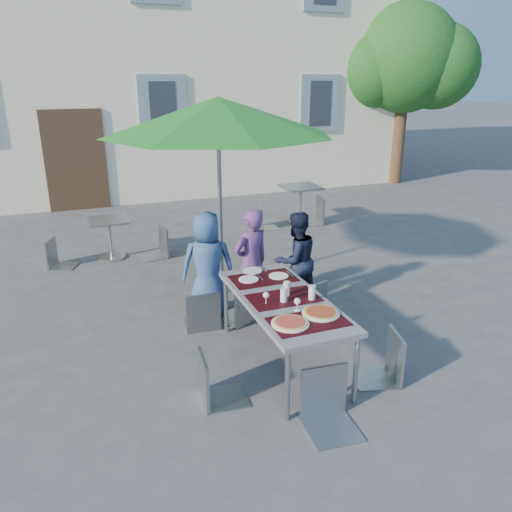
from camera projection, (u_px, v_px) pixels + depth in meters
name	position (u px, v px, depth m)	size (l,w,h in m)	color
ground	(307.00, 353.00, 5.47)	(90.00, 90.00, 0.00)	#424244
building	(129.00, 0.00, 13.92)	(13.60, 8.20, 11.10)	beige
tree	(406.00, 60.00, 13.19)	(3.60, 3.00, 4.70)	#4E3721
dining_table	(283.00, 303.00, 5.05)	(0.80, 1.85, 0.76)	#4E4D53
pizza_near_left	(290.00, 323.00, 4.49)	(0.35, 0.35, 0.03)	white
pizza_near_right	(321.00, 313.00, 4.68)	(0.36, 0.36, 0.03)	white
glassware	(292.00, 293.00, 4.95)	(0.54, 0.43, 0.15)	silver
place_settings	(260.00, 275.00, 5.58)	(0.61, 0.47, 0.01)	white
child_0	(208.00, 265.00, 6.12)	(0.66, 0.43, 1.34)	#305084
child_1	(251.00, 263.00, 6.16)	(0.50, 0.33, 1.37)	#5E3771
child_2	(296.00, 260.00, 6.40)	(0.62, 0.36, 1.27)	#171B32
chair_0	(201.00, 287.00, 5.83)	(0.44, 0.44, 0.92)	gray
chair_1	(243.00, 276.00, 5.98)	(0.59, 0.59, 1.01)	gray
chair_2	(310.00, 278.00, 6.10)	(0.51, 0.51, 0.92)	gray
chair_3	(213.00, 351.00, 4.49)	(0.44, 0.43, 0.91)	gray
chair_4	(388.00, 329.00, 4.82)	(0.52, 0.51, 0.94)	gray
chair_5	(330.00, 367.00, 4.17)	(0.47, 0.47, 0.97)	gray
patio_umbrella	(218.00, 117.00, 6.40)	(3.05, 3.05, 2.62)	#B1B4B9
cafe_table_0	(110.00, 233.00, 8.18)	(0.62, 0.62, 0.67)	#B1B4B9
bg_chair_l_0	(55.00, 236.00, 7.78)	(0.50, 0.50, 0.86)	gray
bg_chair_r_0	(157.00, 225.00, 8.21)	(0.48, 0.47, 0.94)	gray
cafe_table_1	(300.00, 197.00, 10.11)	(0.72, 0.72, 0.77)	#B1B4B9
bg_chair_l_1	(264.00, 204.00, 9.76)	(0.41, 0.40, 0.85)	gray
bg_chair_r_1	(316.00, 194.00, 10.07)	(0.53, 0.53, 1.03)	gray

